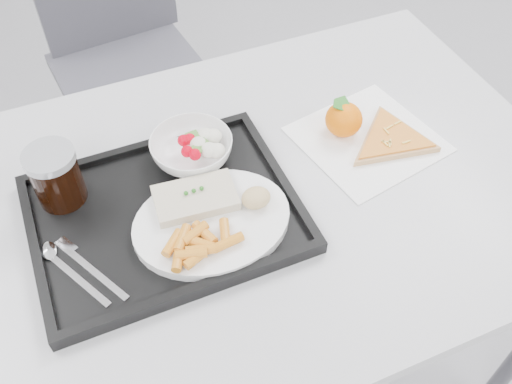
{
  "coord_description": "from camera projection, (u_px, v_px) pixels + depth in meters",
  "views": [
    {
      "loc": [
        -0.25,
        -0.33,
        1.53
      ],
      "look_at": [
        0.01,
        0.28,
        0.77
      ],
      "focal_mm": 40.0,
      "sensor_mm": 36.0,
      "label": 1
    }
  ],
  "objects": [
    {
      "name": "chair",
      "position": [
        121.0,
        38.0,
        1.71
      ],
      "size": [
        0.46,
        0.46,
        0.93
      ],
      "color": "#3F3F47",
      "rests_on": "ground"
    },
    {
      "name": "salad_contents",
      "position": [
        204.0,
        144.0,
        1.05
      ],
      "size": [
        0.09,
        0.08,
        0.03
      ],
      "color": "#C40013",
      "rests_on": "salad_bowl"
    },
    {
      "name": "napkin",
      "position": [
        367.0,
        139.0,
        1.12
      ],
      "size": [
        0.29,
        0.28,
        0.0
      ],
      "color": "white",
      "rests_on": "table"
    },
    {
      "name": "tangerine",
      "position": [
        344.0,
        119.0,
        1.11
      ],
      "size": [
        0.1,
        0.1,
        0.07
      ],
      "color": "#FFA113",
      "rests_on": "napkin"
    },
    {
      "name": "carrot_pile",
      "position": [
        198.0,
        244.0,
        0.91
      ],
      "size": [
        0.13,
        0.08,
        0.02
      ],
      "color": "orange",
      "rests_on": "dinner_plate"
    },
    {
      "name": "cola_glass",
      "position": [
        56.0,
        176.0,
        0.96
      ],
      "size": [
        0.09,
        0.09,
        0.11
      ],
      "color": "black",
      "rests_on": "tray"
    },
    {
      "name": "salad_bowl",
      "position": [
        192.0,
        149.0,
        1.05
      ],
      "size": [
        0.15,
        0.15,
        0.05
      ],
      "color": "white",
      "rests_on": "tray"
    },
    {
      "name": "dinner_plate",
      "position": [
        212.0,
        222.0,
        0.96
      ],
      "size": [
        0.27,
        0.27,
        0.02
      ],
      "color": "white",
      "rests_on": "tray"
    },
    {
      "name": "cutlery",
      "position": [
        72.0,
        264.0,
        0.91
      ],
      "size": [
        0.12,
        0.16,
        0.01
      ],
      "color": "silver",
      "rests_on": "tray"
    },
    {
      "name": "bread_roll",
      "position": [
        256.0,
        198.0,
        0.96
      ],
      "size": [
        0.05,
        0.05,
        0.03
      ],
      "color": "beige",
      "rests_on": "dinner_plate"
    },
    {
      "name": "tray",
      "position": [
        165.0,
        215.0,
        0.99
      ],
      "size": [
        0.45,
        0.35,
        0.03
      ],
      "color": "black",
      "rests_on": "table"
    },
    {
      "name": "pizza_slice",
      "position": [
        391.0,
        139.0,
        1.11
      ],
      "size": [
        0.26,
        0.26,
        0.02
      ],
      "color": "tan",
      "rests_on": "napkin"
    },
    {
      "name": "table",
      "position": [
        248.0,
        214.0,
        1.09
      ],
      "size": [
        1.2,
        0.8,
        0.75
      ],
      "color": "silver",
      "rests_on": "ground"
    },
    {
      "name": "fish_fillet",
      "position": [
        195.0,
        198.0,
        0.97
      ],
      "size": [
        0.15,
        0.1,
        0.03
      ],
      "color": "beige",
      "rests_on": "dinner_plate"
    }
  ]
}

